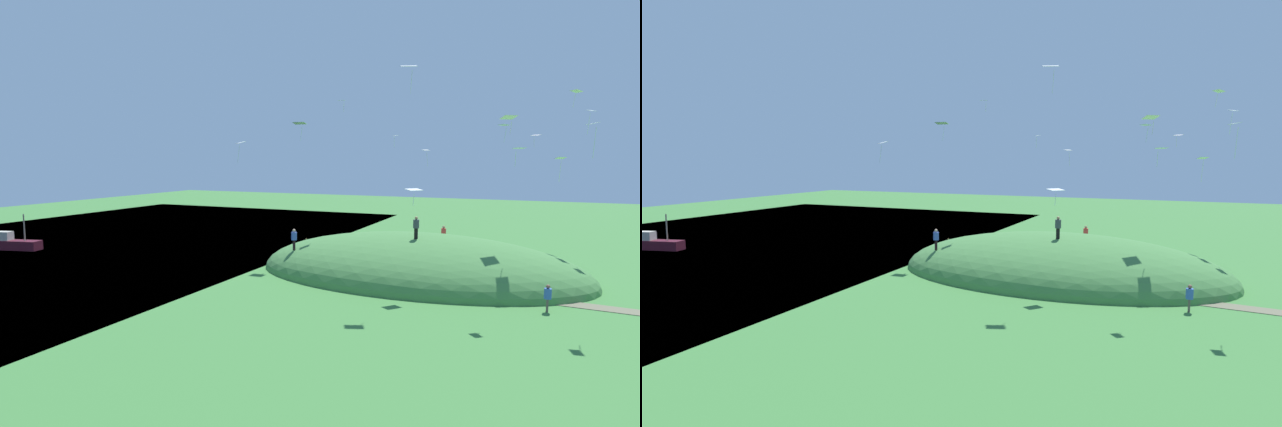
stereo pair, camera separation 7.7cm
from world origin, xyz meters
TOP-DOWN VIEW (x-y plane):
  - ground_plane at (0.00, 0.00)m, footprint 160.00×160.00m
  - lake_water at (-30.24, 0.00)m, footprint 50.99×80.00m
  - grass_hill at (8.66, -3.15)m, footprint 27.54×16.36m
  - boat_on_lake at (-33.75, -8.99)m, footprint 6.43×2.85m
  - person_with_child at (8.99, -5.06)m, footprint 0.66×0.66m
  - person_watching_kites at (-1.11, -6.59)m, footprint 0.67×0.67m
  - person_on_hilltop at (9.50, 4.26)m, footprint 0.55×0.55m
  - person_near_shore at (18.71, -10.12)m, footprint 0.46×0.46m
  - kite_0 at (-2.80, -1.94)m, footprint 1.22×0.87m
  - kite_1 at (20.69, -10.77)m, footprint 0.75×0.92m
  - kite_2 at (21.38, 2.38)m, footprint 0.92×0.96m
  - kite_3 at (0.43, 0.47)m, footprint 0.88×0.76m
  - kite_4 at (6.03, 11.66)m, footprint 0.90×0.92m
  - kite_5 at (9.74, -9.20)m, footprint 1.30×1.35m
  - kite_6 at (15.40, -1.80)m, footprint 1.43×1.38m
  - kite_7 at (3.20, 9.35)m, footprint 0.75×0.76m
  - kite_8 at (19.32, 2.34)m, footprint 0.98×0.91m
  - kite_9 at (9.26, -9.33)m, footprint 1.32×1.12m
  - kite_10 at (15.70, -10.19)m, footprint 0.83×0.86m
  - kite_11 at (20.32, 4.22)m, footprint 1.07×1.15m
  - kite_12 at (17.18, 10.85)m, footprint 1.04×0.97m
  - kite_13 at (16.37, -4.44)m, footprint 1.03×0.93m
  - kite_14 at (-6.53, -6.19)m, footprint 1.24×1.21m
  - mooring_post at (-4.65, 3.28)m, footprint 0.14×0.14m

SIDE VIEW (x-z plane):
  - lake_water at x=-30.24m, z-range -0.40..0.00m
  - ground_plane at x=0.00m, z-range 0.00..0.00m
  - grass_hill at x=8.66m, z-range -3.44..3.44m
  - mooring_post at x=-4.65m, z-range 0.00..1.27m
  - boat_on_lake at x=-33.75m, z-range -1.28..2.57m
  - person_near_shore at x=18.71m, z-range 0.22..1.99m
  - person_on_hilltop at x=9.50m, z-range 1.68..3.52m
  - person_watching_kites at x=-1.11m, z-range 2.17..3.97m
  - person_with_child at x=8.99m, z-range 3.56..5.36m
  - kite_5 at x=9.74m, z-range 6.90..8.10m
  - kite_8 at x=19.32m, z-range 8.54..10.64m
  - kite_13 at x=16.37m, z-range 9.70..11.12m
  - kite_4 at x=6.03m, z-range 9.54..11.38m
  - kite_14 at x=-6.53m, z-range 10.07..11.97m
  - kite_1 at x=20.69m, z-range 10.55..12.66m
  - kite_10 at x=15.70m, z-range 11.21..12.37m
  - kite_12 at x=17.18m, z-range 11.34..12.57m
  - kite_7 at x=3.20m, z-range 11.36..12.72m
  - kite_0 at x=-2.80m, z-range 12.05..13.75m
  - kite_6 at x=15.40m, z-range 12.14..13.65m
  - kite_2 at x=21.38m, z-range 12.42..14.42m
  - kite_3 at x=0.43m, z-range 14.51..15.62m
  - kite_11 at x=20.32m, z-range 14.59..16.09m
  - kite_9 at x=9.26m, z-range 15.01..17.01m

